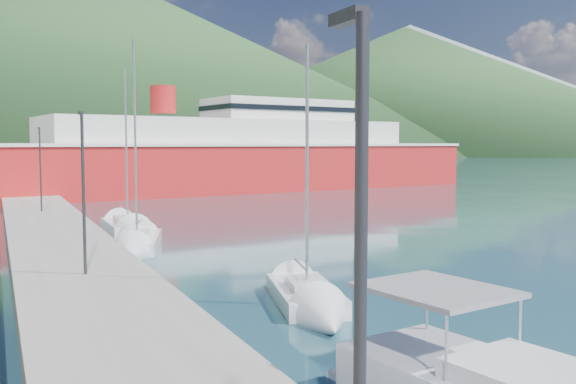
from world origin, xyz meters
name	(u,v)px	position (x,y,z in m)	size (l,w,h in m)	color
ground	(63,173)	(0.00, 120.00, 0.00)	(1400.00, 1400.00, 0.00)	#204856
quay	(55,237)	(-9.00, 26.00, 0.40)	(5.00, 88.00, 0.80)	gray
hills_far	(161,71)	(138.59, 618.73, 77.39)	(1480.00, 900.00, 180.00)	gray
hills_near	(190,72)	(98.04, 372.50, 49.18)	(1010.00, 520.00, 115.00)	#2B5028
lamp_posts	(78,184)	(-9.00, 14.16, 4.08)	(0.15, 44.93, 6.06)	#2D2D33
sailboat_near	(315,308)	(-2.49, 6.39, 0.27)	(3.68, 7.15, 9.85)	silver
sailboat_mid	(134,249)	(-5.61, 20.74, 0.29)	(4.50, 8.60, 11.98)	silver
sailboat_far	(132,232)	(-4.45, 27.10, 0.32)	(2.45, 7.69, 11.31)	silver
ferry	(235,158)	(14.67, 61.78, 3.92)	(66.13, 23.52, 12.87)	red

